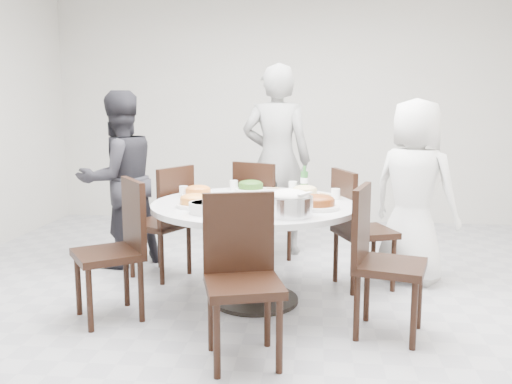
# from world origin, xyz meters

# --- Properties ---
(floor) EXTENTS (6.00, 6.00, 0.01)m
(floor) POSITION_xyz_m (0.00, 0.00, 0.00)
(floor) COLOR #A9A9AE
(floor) RESTS_ON ground
(wall_back) EXTENTS (6.00, 0.01, 2.80)m
(wall_back) POSITION_xyz_m (0.00, 3.00, 1.40)
(wall_back) COLOR beige
(wall_back) RESTS_ON ground
(wall_front) EXTENTS (6.00, 0.01, 2.80)m
(wall_front) POSITION_xyz_m (0.00, -3.00, 1.40)
(wall_front) COLOR beige
(wall_front) RESTS_ON ground
(dining_table) EXTENTS (1.50, 1.50, 0.75)m
(dining_table) POSITION_xyz_m (-0.17, 0.08, 0.38)
(dining_table) COLOR white
(dining_table) RESTS_ON floor
(chair_ne) EXTENTS (0.54, 0.54, 0.95)m
(chair_ne) POSITION_xyz_m (0.66, 0.51, 0.47)
(chair_ne) COLOR black
(chair_ne) RESTS_ON floor
(chair_n) EXTENTS (0.56, 0.56, 0.95)m
(chair_n) POSITION_xyz_m (-0.20, 1.09, 0.47)
(chair_n) COLOR black
(chair_n) RESTS_ON floor
(chair_nw) EXTENTS (0.56, 0.56, 0.95)m
(chair_nw) POSITION_xyz_m (-1.04, 0.60, 0.47)
(chair_nw) COLOR black
(chair_nw) RESTS_ON floor
(chair_sw) EXTENTS (0.59, 0.59, 0.95)m
(chair_sw) POSITION_xyz_m (-1.12, -0.35, 0.47)
(chair_sw) COLOR black
(chair_sw) RESTS_ON floor
(chair_s) EXTENTS (0.52, 0.52, 0.95)m
(chair_s) POSITION_xyz_m (-0.12, -0.88, 0.47)
(chair_s) COLOR black
(chair_s) RESTS_ON floor
(chair_se) EXTENTS (0.52, 0.52, 0.95)m
(chair_se) POSITION_xyz_m (0.74, -0.41, 0.47)
(chair_se) COLOR black
(chair_se) RESTS_ON floor
(diner_right) EXTENTS (0.88, 0.82, 1.50)m
(diner_right) POSITION_xyz_m (1.07, 0.72, 0.75)
(diner_right) COLOR silver
(diner_right) RESTS_ON floor
(diner_middle) EXTENTS (0.69, 0.48, 1.83)m
(diner_middle) POSITION_xyz_m (-0.11, 1.47, 0.92)
(diner_middle) COLOR black
(diner_middle) RESTS_ON floor
(diner_left) EXTENTS (0.96, 0.97, 1.58)m
(diner_left) POSITION_xyz_m (-1.49, 0.88, 0.79)
(diner_left) COLOR black
(diner_left) RESTS_ON floor
(dish_greens) EXTENTS (0.26, 0.26, 0.07)m
(dish_greens) POSITION_xyz_m (-0.26, 0.57, 0.78)
(dish_greens) COLOR white
(dish_greens) RESTS_ON dining_table
(dish_pale) EXTENTS (0.24, 0.24, 0.06)m
(dish_pale) POSITION_xyz_m (0.19, 0.35, 0.78)
(dish_pale) COLOR white
(dish_pale) RESTS_ON dining_table
(dish_orange) EXTENTS (0.25, 0.25, 0.07)m
(dish_orange) POSITION_xyz_m (-0.63, 0.26, 0.78)
(dish_orange) COLOR white
(dish_orange) RESTS_ON dining_table
(dish_redbrown) EXTENTS (0.30, 0.30, 0.08)m
(dish_redbrown) POSITION_xyz_m (0.28, -0.11, 0.79)
(dish_redbrown) COLOR white
(dish_redbrown) RESTS_ON dining_table
(dish_tofu) EXTENTS (0.25, 0.25, 0.07)m
(dish_tofu) POSITION_xyz_m (-0.56, -0.14, 0.78)
(dish_tofu) COLOR white
(dish_tofu) RESTS_ON dining_table
(rice_bowl) EXTENTS (0.30, 0.30, 0.13)m
(rice_bowl) POSITION_xyz_m (0.11, -0.37, 0.81)
(rice_bowl) COLOR silver
(rice_bowl) RESTS_ON dining_table
(soup_bowl) EXTENTS (0.24, 0.24, 0.07)m
(soup_bowl) POSITION_xyz_m (-0.44, -0.33, 0.79)
(soup_bowl) COLOR white
(soup_bowl) RESTS_ON dining_table
(beverage_bottle) EXTENTS (0.06, 0.06, 0.21)m
(beverage_bottle) POSITION_xyz_m (0.17, 0.63, 0.86)
(beverage_bottle) COLOR #28662A
(beverage_bottle) RESTS_ON dining_table
(tea_cups) EXTENTS (0.07, 0.07, 0.08)m
(tea_cups) POSITION_xyz_m (-0.18, 0.68, 0.79)
(tea_cups) COLOR white
(tea_cups) RESTS_ON dining_table
(chopsticks) EXTENTS (0.24, 0.04, 0.01)m
(chopsticks) POSITION_xyz_m (-0.15, 0.74, 0.76)
(chopsticks) COLOR tan
(chopsticks) RESTS_ON dining_table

